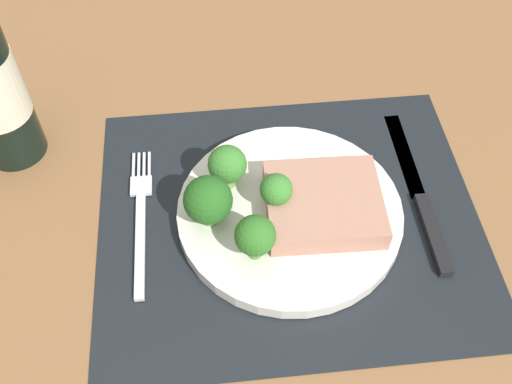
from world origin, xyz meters
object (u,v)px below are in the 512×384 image
at_px(plate, 290,213).
at_px(fork, 141,218).
at_px(knife, 421,200).
at_px(steak, 324,204).

relative_size(plate, fork, 1.25).
bearing_deg(knife, fork, 175.46).
relative_size(fork, knife, 0.83).
height_order(steak, knife, steak).
xyz_separation_m(fork, knife, (0.31, -0.01, 0.00)).
bearing_deg(knife, steak, -176.63).
xyz_separation_m(plate, steak, (0.03, -0.01, 0.02)).
relative_size(steak, fork, 0.62).
height_order(plate, steak, steak).
relative_size(steak, knife, 0.52).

